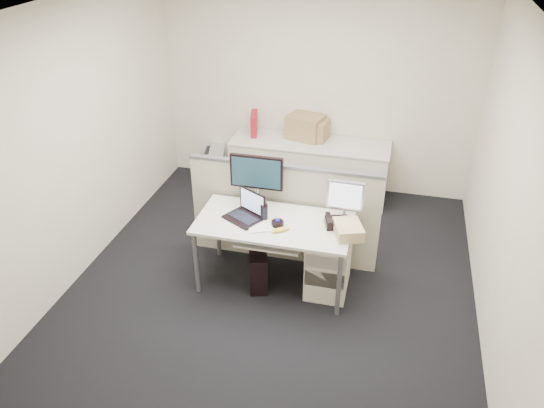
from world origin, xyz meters
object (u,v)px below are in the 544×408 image
(desk, at_px, (274,228))
(desk_phone, at_px, (337,223))
(laptop, at_px, (243,208))
(monitor_main, at_px, (257,180))

(desk, relative_size, desk_phone, 6.86)
(laptop, bearing_deg, desk, 33.65)
(monitor_main, distance_m, laptop, 0.35)
(laptop, relative_size, desk_phone, 1.59)
(monitor_main, height_order, laptop, monitor_main)
(desk, xyz_separation_m, monitor_main, (-0.25, 0.30, 0.33))
(desk, xyz_separation_m, laptop, (-0.30, -0.02, 0.20))
(desk_phone, bearing_deg, desk, 170.88)
(desk, bearing_deg, monitor_main, 129.68)
(laptop, xyz_separation_m, desk_phone, (0.90, 0.10, -0.10))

